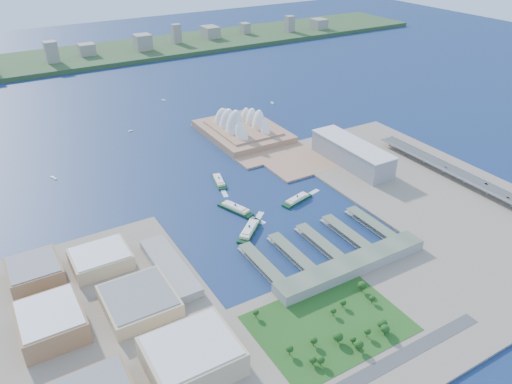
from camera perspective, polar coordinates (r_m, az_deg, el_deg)
ground at (r=671.44m, az=2.40°, el=-3.31°), size 3000.00×3000.00×0.00m
west_land at (r=518.25m, az=-15.55°, el=-16.22°), size 220.00×390.00×3.00m
south_land at (r=544.24m, az=14.80°, el=-13.44°), size 720.00×180.00×3.00m
east_land at (r=782.56m, az=19.41°, el=0.12°), size 240.00×500.00×3.00m
peninsula at (r=916.84m, az=-0.76°, el=6.24°), size 135.00×220.00×3.00m
far_shore at (r=1526.17m, az=-18.62°, el=14.48°), size 2200.00×260.00×12.00m
opera_house at (r=920.31m, az=-1.54°, el=8.38°), size 134.00×180.00×58.00m
toaster_building at (r=823.18m, az=10.89°, el=4.31°), size 45.00×155.00×35.00m
expressway at (r=817.67m, az=22.80°, el=1.33°), size 26.00×340.00×11.85m
west_buildings at (r=533.63m, az=-16.88°, el=-12.65°), size 200.00×280.00×27.00m
ferry_wharves at (r=625.64m, az=7.24°, el=-5.78°), size 184.00×90.00×9.30m
terminal_building at (r=587.46m, az=10.89°, el=-8.26°), size 200.00×28.00×12.00m
park at (r=516.17m, az=8.43°, el=-13.99°), size 150.00×110.00×16.00m
far_skyline at (r=1499.58m, az=-18.63°, el=15.56°), size 1900.00×140.00×55.00m
ferry_a at (r=690.99m, az=-2.38°, el=-1.76°), size 32.47×57.54×10.59m
ferry_b at (r=764.13m, az=-4.26°, el=1.41°), size 24.63×51.95×9.52m
ferry_c at (r=644.76m, az=-0.77°, el=-4.24°), size 52.81×49.11×10.88m
ferry_d at (r=714.68m, az=4.73°, el=-0.73°), size 53.83×26.36×9.87m
boat_a at (r=837.03m, az=-22.14°, el=1.53°), size 7.97×14.09×2.65m
boat_b at (r=976.64m, az=-14.16°, el=6.80°), size 8.59×3.11×2.31m
boat_c at (r=1094.86m, az=1.88°, el=10.17°), size 6.62×12.56×2.71m
boat_e at (r=1129.29m, az=-10.52°, el=10.30°), size 8.24×11.09×2.65m
car_a at (r=777.10m, az=26.85°, el=-0.56°), size 1.72×4.28×1.46m
car_b at (r=802.17m, az=24.81°, el=0.87°), size 1.56×4.47×1.47m
car_c at (r=829.88m, az=20.89°, el=2.65°), size 1.90×4.68×1.36m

